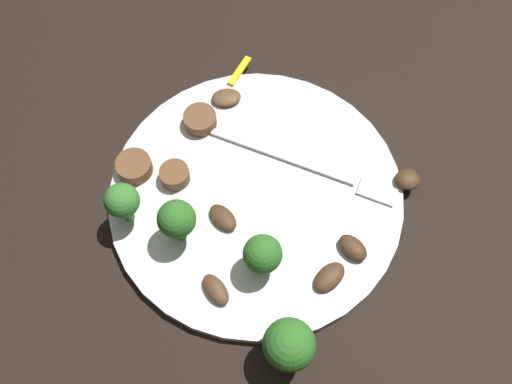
# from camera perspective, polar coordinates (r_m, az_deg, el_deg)

# --- Properties ---
(ground_plane) EXTENTS (1.40, 1.40, 0.00)m
(ground_plane) POSITION_cam_1_polar(r_m,az_deg,el_deg) (0.53, 0.00, -0.50)
(ground_plane) COLOR black
(plate) EXTENTS (0.27, 0.27, 0.01)m
(plate) POSITION_cam_1_polar(r_m,az_deg,el_deg) (0.52, 0.00, -0.25)
(plate) COLOR white
(plate) RESTS_ON ground_plane
(fork) EXTENTS (0.18, 0.05, 0.00)m
(fork) POSITION_cam_1_polar(r_m,az_deg,el_deg) (0.53, 6.20, 2.20)
(fork) COLOR silver
(fork) RESTS_ON plate
(broccoli_floret_0) EXTENTS (0.03, 0.03, 0.05)m
(broccoli_floret_0) POSITION_cam_1_polar(r_m,az_deg,el_deg) (0.46, 0.67, -6.32)
(broccoli_floret_0) COLOR #347525
(broccoli_floret_0) RESTS_ON plate
(broccoli_floret_1) EXTENTS (0.04, 0.04, 0.05)m
(broccoli_floret_1) POSITION_cam_1_polar(r_m,az_deg,el_deg) (0.44, 3.37, -15.16)
(broccoli_floret_1) COLOR #347525
(broccoli_floret_1) RESTS_ON plate
(broccoli_floret_2) EXTENTS (0.03, 0.03, 0.05)m
(broccoli_floret_2) POSITION_cam_1_polar(r_m,az_deg,el_deg) (0.49, -13.37, -0.92)
(broccoli_floret_2) COLOR #408630
(broccoli_floret_2) RESTS_ON plate
(broccoli_floret_3) EXTENTS (0.03, 0.03, 0.05)m
(broccoli_floret_3) POSITION_cam_1_polar(r_m,az_deg,el_deg) (0.47, -8.01, -2.79)
(broccoli_floret_3) COLOR #347525
(broccoli_floret_3) RESTS_ON plate
(sausage_slice_0) EXTENTS (0.04, 0.04, 0.01)m
(sausage_slice_0) POSITION_cam_1_polar(r_m,az_deg,el_deg) (0.53, -12.21, 2.53)
(sausage_slice_0) COLOR brown
(sausage_slice_0) RESTS_ON plate
(sausage_slice_1) EXTENTS (0.04, 0.04, 0.01)m
(sausage_slice_1) POSITION_cam_1_polar(r_m,az_deg,el_deg) (0.55, -5.67, 7.27)
(sausage_slice_1) COLOR brown
(sausage_slice_1) RESTS_ON plate
(sausage_slice_2) EXTENTS (0.03, 0.03, 0.01)m
(sausage_slice_2) POSITION_cam_1_polar(r_m,az_deg,el_deg) (0.52, -8.22, 1.71)
(sausage_slice_2) COLOR brown
(sausage_slice_2) RESTS_ON plate
(mushroom_0) EXTENTS (0.03, 0.02, 0.01)m
(mushroom_0) POSITION_cam_1_polar(r_m,az_deg,el_deg) (0.50, -3.36, -2.60)
(mushroom_0) COLOR #422B19
(mushroom_0) RESTS_ON plate
(mushroom_1) EXTENTS (0.04, 0.04, 0.01)m
(mushroom_1) POSITION_cam_1_polar(r_m,az_deg,el_deg) (0.57, -3.02, 9.51)
(mushroom_1) COLOR brown
(mushroom_1) RESTS_ON plate
(mushroom_2) EXTENTS (0.03, 0.02, 0.01)m
(mushroom_2) POSITION_cam_1_polar(r_m,az_deg,el_deg) (0.50, 9.76, -5.59)
(mushroom_2) COLOR #422B19
(mushroom_2) RESTS_ON plate
(mushroom_3) EXTENTS (0.03, 0.04, 0.01)m
(mushroom_3) POSITION_cam_1_polar(r_m,az_deg,el_deg) (0.49, 7.44, -8.50)
(mushroom_3) COLOR #422B19
(mushroom_3) RESTS_ON plate
(mushroom_4) EXTENTS (0.03, 0.03, 0.01)m
(mushroom_4) POSITION_cam_1_polar(r_m,az_deg,el_deg) (0.48, -4.08, -9.81)
(mushroom_4) COLOR #4C331E
(mushroom_4) RESTS_ON plate
(mushroom_5) EXTENTS (0.03, 0.03, 0.01)m
(mushroom_5) POSITION_cam_1_polar(r_m,az_deg,el_deg) (0.54, 15.09, 1.26)
(mushroom_5) COLOR #422B19
(mushroom_5) RESTS_ON plate
(pepper_strip_0) EXTENTS (0.01, 0.04, 0.00)m
(pepper_strip_0) POSITION_cam_1_polar(r_m,az_deg,el_deg) (0.59, -1.67, 12.14)
(pepper_strip_0) COLOR yellow
(pepper_strip_0) RESTS_ON plate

